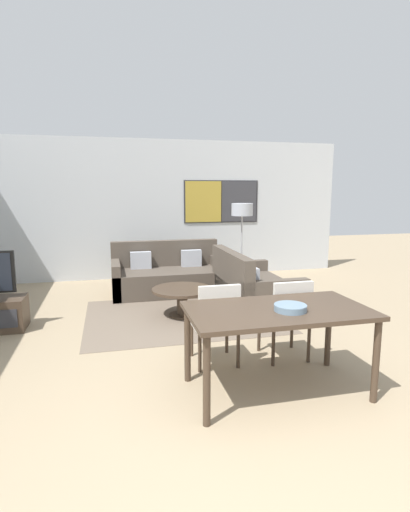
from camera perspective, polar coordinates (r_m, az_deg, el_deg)
name	(u,v)px	position (r m, az deg, el deg)	size (l,w,h in m)	color
ground_plane	(275,480)	(2.90, 9.99, -29.01)	(24.00, 24.00, 0.00)	#9E896B
wall_back	(158,209)	(8.27, -6.70, 6.67)	(7.92, 0.09, 2.80)	silver
area_rug	(182,316)	(5.82, -3.25, -8.52)	(2.71, 2.14, 0.01)	#706051
sofa_main	(168,276)	(7.10, -5.35, -2.92)	(1.93, 0.95, 0.89)	#51473D
sofa_side	(250,290)	(6.16, 6.49, -4.89)	(0.95, 1.63, 0.89)	#51473D
coffee_table	(182,295)	(5.73, -3.28, -5.62)	(0.86, 0.86, 0.41)	#423326
dining_table	(278,317)	(3.60, 10.35, -8.61)	(1.59, 0.87, 0.77)	#423326
dining_chair_left	(216,318)	(4.12, 1.60, -8.90)	(0.46, 0.46, 0.88)	beige
dining_chair_centre	(287,314)	(4.34, 11.64, -8.13)	(0.46, 0.46, 0.88)	beige
fruit_bowl	(290,307)	(3.52, 12.10, -7.17)	(0.28, 0.28, 0.06)	slate
floor_lamp	(242,215)	(7.23, 5.31, 5.81)	(0.38, 0.38, 1.56)	#2D2D33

